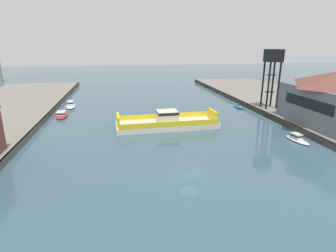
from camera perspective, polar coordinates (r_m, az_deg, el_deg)
ground_plane at (r=37.72m, az=4.58°, el=-10.23°), size 400.00×400.00×0.00m
quay_right at (r=73.33m, az=31.68°, el=1.33°), size 28.00×140.00×1.31m
chain_ferry at (r=57.83m, az=-0.19°, el=0.77°), size 21.68×7.61×3.67m
moored_boat_near_left at (r=81.89m, az=-19.80°, el=4.22°), size 3.21×7.49×1.60m
moored_boat_near_right at (r=55.24m, az=25.49°, el=-2.36°), size 2.59×5.74×1.36m
moored_boat_mid_left at (r=78.79m, az=14.58°, el=4.00°), size 1.98×5.22×1.09m
moored_boat_mid_right at (r=71.80m, az=-21.46°, el=2.28°), size 3.28×7.99×1.33m
crane_tower at (r=73.81m, az=21.22°, el=12.55°), size 3.59×3.59×14.60m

